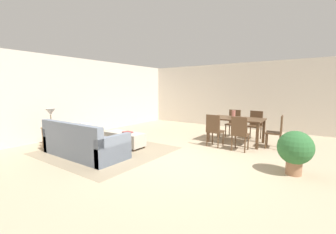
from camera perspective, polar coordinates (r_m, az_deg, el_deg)
ground_plane at (r=5.14m, az=3.51°, el=-11.09°), size 10.80×10.80×0.00m
wall_back at (r=9.52m, az=19.48°, el=5.25°), size 9.00×0.12×2.70m
wall_left at (r=8.45m, az=-21.62°, el=4.95°), size 0.12×11.00×2.70m
area_rug at (r=6.05m, az=-15.81°, el=-8.48°), size 3.00×2.80×0.01m
couch at (r=5.71m, az=-21.38°, el=-6.65°), size 2.22×0.94×0.86m
ottoman_table at (r=6.27m, az=-11.29°, el=-5.59°), size 1.18×0.50×0.42m
side_table at (r=6.87m, az=-28.27°, el=-3.37°), size 0.40×0.40×0.57m
table_lamp at (r=6.80m, az=-28.54°, el=1.04°), size 0.26×0.26×0.53m
dining_table at (r=6.87m, az=17.51°, el=-1.03°), size 1.55×0.94×0.76m
dining_chair_near_left at (r=6.25m, az=12.04°, el=-3.02°), size 0.42×0.42×0.92m
dining_chair_near_right at (r=5.98m, az=18.34°, el=-3.69°), size 0.41×0.41×0.92m
dining_chair_far_left at (r=7.81m, az=16.87°, el=-1.13°), size 0.42×0.42×0.92m
dining_chair_far_right at (r=7.63m, az=21.95°, el=-1.54°), size 0.43×0.43×0.92m
dining_chair_head_east at (r=6.63m, az=26.83°, el=-3.06°), size 0.43×0.43×0.92m
vase_centerpiece at (r=6.84m, az=16.87°, el=0.72°), size 0.11×0.11×0.23m
book_on_ottoman at (r=6.16m, az=-10.59°, el=-3.96°), size 0.28×0.23×0.03m
potted_plant at (r=4.78m, az=30.47°, el=-7.29°), size 0.64×0.64×0.85m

